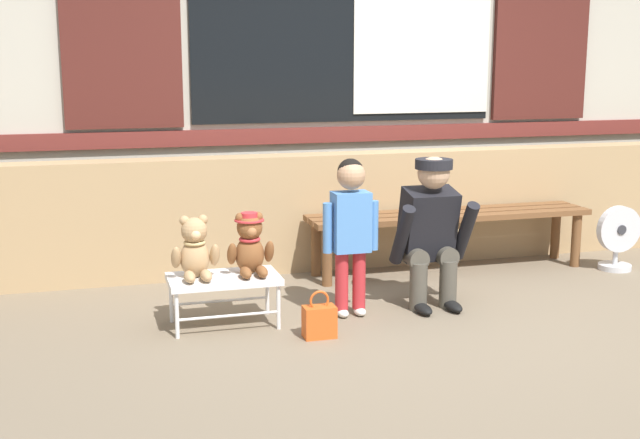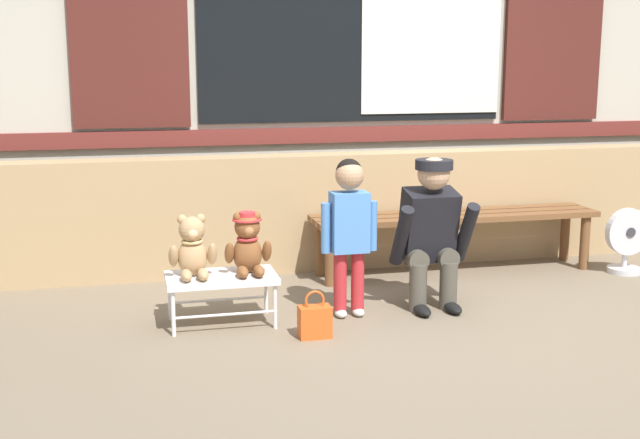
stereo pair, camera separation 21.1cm
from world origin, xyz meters
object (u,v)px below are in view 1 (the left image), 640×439
(wooden_bench_long, at_px, (450,221))
(adult_crouching, at_px, (431,231))
(child_standing, at_px, (351,220))
(floor_fan, at_px, (618,238))
(small_display_bench, at_px, (224,282))
(handbag_on_ground, at_px, (319,321))
(teddy_bear_with_hat, at_px, (250,245))
(teddy_bear_plain, at_px, (195,250))

(wooden_bench_long, relative_size, adult_crouching, 2.21)
(child_standing, relative_size, floor_fan, 2.00)
(wooden_bench_long, xyz_separation_m, small_display_bench, (-1.79, -0.79, -0.11))
(child_standing, bearing_deg, wooden_bench_long, 38.30)
(wooden_bench_long, bearing_deg, handbag_on_ground, -138.90)
(floor_fan, bearing_deg, small_display_bench, -170.95)
(teddy_bear_with_hat, bearing_deg, teddy_bear_plain, -179.87)
(teddy_bear_plain, distance_m, floor_fan, 3.20)
(teddy_bear_plain, bearing_deg, handbag_on_ground, -28.95)
(floor_fan, bearing_deg, teddy_bear_plain, -171.43)
(small_display_bench, bearing_deg, wooden_bench_long, 23.92)
(small_display_bench, bearing_deg, handbag_on_ground, -36.34)
(teddy_bear_plain, bearing_deg, child_standing, -0.85)
(teddy_bear_plain, xyz_separation_m, teddy_bear_with_hat, (0.32, 0.00, 0.01))
(teddy_bear_plain, bearing_deg, adult_crouching, 2.01)
(wooden_bench_long, height_order, child_standing, child_standing)
(teddy_bear_with_hat, xyz_separation_m, floor_fan, (2.83, 0.47, -0.23))
(teddy_bear_with_hat, distance_m, child_standing, 0.62)
(teddy_bear_plain, bearing_deg, wooden_bench_long, 22.12)
(teddy_bear_plain, xyz_separation_m, handbag_on_ground, (0.64, -0.35, -0.37))
(wooden_bench_long, bearing_deg, small_display_bench, -156.08)
(wooden_bench_long, relative_size, handbag_on_ground, 7.72)
(small_display_bench, relative_size, teddy_bear_plain, 1.76)
(handbag_on_ground, bearing_deg, adult_crouching, 25.73)
(child_standing, relative_size, handbag_on_ground, 3.52)
(teddy_bear_with_hat, bearing_deg, handbag_on_ground, -48.07)
(small_display_bench, relative_size, child_standing, 0.67)
(wooden_bench_long, xyz_separation_m, teddy_bear_with_hat, (-1.63, -0.79, 0.10))
(small_display_bench, height_order, child_standing, child_standing)
(wooden_bench_long, height_order, handbag_on_ground, wooden_bench_long)
(wooden_bench_long, distance_m, teddy_bear_with_hat, 1.82)
(teddy_bear_plain, distance_m, handbag_on_ground, 0.82)
(child_standing, xyz_separation_m, adult_crouching, (0.55, 0.07, -0.11))
(floor_fan, bearing_deg, wooden_bench_long, 165.19)
(wooden_bench_long, distance_m, child_standing, 1.32)
(adult_crouching, bearing_deg, small_display_bench, -177.68)
(adult_crouching, distance_m, floor_fan, 1.75)
(adult_crouching, relative_size, handbag_on_ground, 3.49)
(child_standing, relative_size, adult_crouching, 1.01)
(wooden_bench_long, distance_m, small_display_bench, 1.96)
(small_display_bench, xyz_separation_m, adult_crouching, (1.32, 0.05, 0.21))
(wooden_bench_long, distance_m, floor_fan, 1.25)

